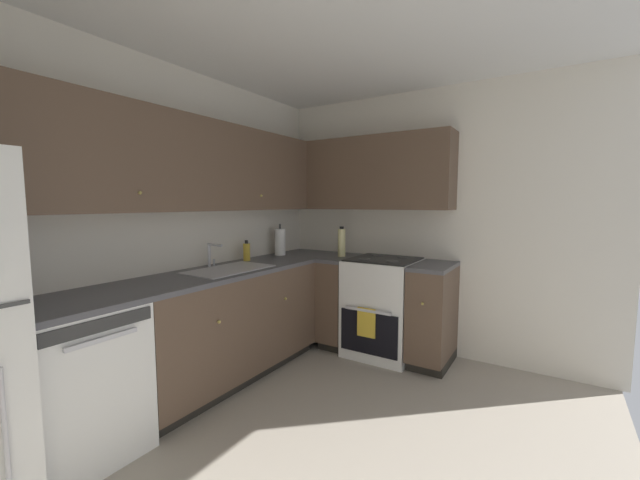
{
  "coord_description": "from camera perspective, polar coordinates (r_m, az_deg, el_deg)",
  "views": [
    {
      "loc": [
        -1.71,
        -1.02,
        1.44
      ],
      "look_at": [
        0.96,
        0.67,
        1.13
      ],
      "focal_mm": 21.12,
      "sensor_mm": 36.0,
      "label": 1
    }
  ],
  "objects": [
    {
      "name": "sink",
      "position": [
        3.13,
        -13.57,
        -5.12
      ],
      "size": [
        0.69,
        0.4,
        0.1
      ],
      "color": "#B7B7BC",
      "rests_on": "countertop_back"
    },
    {
      "name": "dishwasher",
      "position": [
        2.64,
        -33.08,
        -17.68
      ],
      "size": [
        0.6,
        0.63,
        0.87
      ],
      "color": "white",
      "rests_on": "ground_plane"
    },
    {
      "name": "paper_towel_roll",
      "position": [
        3.89,
        -6.07,
        -0.28
      ],
      "size": [
        0.11,
        0.11,
        0.33
      ],
      "color": "white",
      "rests_on": "countertop_back"
    },
    {
      "name": "lower_cabinets_right",
      "position": [
        3.67,
        10.35,
        -10.31
      ],
      "size": [
        0.62,
        1.21,
        0.87
      ],
      "color": "brown",
      "rests_on": "ground_plane"
    },
    {
      "name": "upper_cabinets_right",
      "position": [
        3.81,
        6.41,
        9.9
      ],
      "size": [
        0.32,
        1.76,
        0.7
      ],
      "color": "brown"
    },
    {
      "name": "ground_plane",
      "position": [
        2.47,
        1.33,
        -30.42
      ],
      "size": [
        3.73,
        3.03,
        0.02
      ],
      "primitive_type": "cube",
      "color": "#A89E8E"
    },
    {
      "name": "oven_range",
      "position": [
        3.7,
        9.55,
        -9.82
      ],
      "size": [
        0.68,
        0.62,
        1.06
      ],
      "color": "white",
      "rests_on": "ground_plane"
    },
    {
      "name": "countertop_back",
      "position": [
        3.14,
        -14.06,
        -4.67
      ],
      "size": [
        2.9,
        0.6,
        0.03
      ],
      "primitive_type": "cube",
      "color": "#4C4C51",
      "rests_on": "lower_cabinets_back"
    },
    {
      "name": "countertop_right",
      "position": [
        3.57,
        10.46,
        -3.35
      ],
      "size": [
        0.6,
        1.21,
        0.03
      ],
      "color": "#4C4C51",
      "rests_on": "lower_cabinets_right"
    },
    {
      "name": "wall_right",
      "position": [
        3.75,
        16.39,
        2.44
      ],
      "size": [
        0.05,
        3.13,
        2.5
      ],
      "primitive_type": "cube",
      "color": "silver",
      "rests_on": "ground_plane"
    },
    {
      "name": "lower_cabinets_back",
      "position": [
        3.25,
        -13.86,
        -12.49
      ],
      "size": [
        1.7,
        0.62,
        0.87
      ],
      "color": "brown",
      "rests_on": "ground_plane"
    },
    {
      "name": "faucet",
      "position": [
        3.25,
        -16.12,
        -1.89
      ],
      "size": [
        0.07,
        0.16,
        0.2
      ],
      "color": "silver",
      "rests_on": "countertop_back"
    },
    {
      "name": "wall_back",
      "position": [
        3.09,
        -23.95,
        1.56
      ],
      "size": [
        3.83,
        0.05,
        2.5
      ],
      "primitive_type": "cube",
      "color": "silver",
      "rests_on": "ground_plane"
    },
    {
      "name": "oil_bottle",
      "position": [
        3.77,
        3.3,
        -0.36
      ],
      "size": [
        0.08,
        0.08,
        0.3
      ],
      "color": "beige",
      "rests_on": "countertop_right"
    },
    {
      "name": "soap_bottle",
      "position": [
        3.55,
        -11.06,
        -1.76
      ],
      "size": [
        0.06,
        0.06,
        0.19
      ],
      "color": "gold",
      "rests_on": "countertop_back"
    },
    {
      "name": "upper_cabinets_back",
      "position": [
        3.1,
        -18.43,
        10.64
      ],
      "size": [
        2.58,
        0.34,
        0.7
      ],
      "color": "brown"
    }
  ]
}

